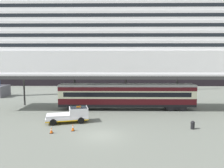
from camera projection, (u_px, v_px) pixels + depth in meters
name	position (u px, v px, depth m)	size (l,w,h in m)	color
ground_plane	(102.00, 135.00, 22.22)	(400.00, 400.00, 0.00)	slate
cruise_ship	(118.00, 46.00, 76.79)	(144.00, 22.81, 39.24)	black
platform_canopy	(127.00, 75.00, 34.11)	(44.49, 6.10, 5.78)	#BBBBBB
train_carriage	(127.00, 95.00, 34.04)	(21.35, 2.81, 4.11)	black
service_truck	(71.00, 115.00, 26.99)	(5.54, 3.23, 2.02)	white
traffic_cone_near	(51.00, 130.00, 22.86)	(0.36, 0.36, 0.66)	black
traffic_cone_mid	(73.00, 128.00, 23.65)	(0.36, 0.36, 0.77)	black
quay_bollard	(193.00, 125.00, 24.29)	(0.48, 0.48, 0.96)	black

